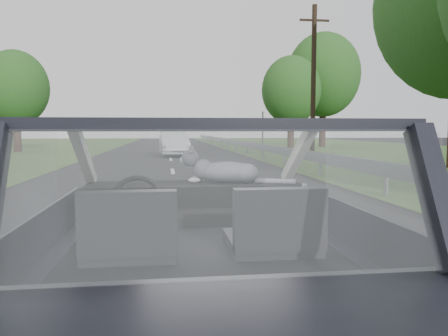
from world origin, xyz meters
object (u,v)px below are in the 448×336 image
object	(u,v)px
other_car	(174,144)
utility_pole	(313,82)
cat	(227,171)
subject_car	(200,239)
highway_sign	(263,131)

from	to	relation	value
other_car	utility_pole	size ratio (longest dim) A/B	0.52
other_car	utility_pole	xyz separation A→B (m)	(7.14, -1.56, 3.20)
other_car	cat	bearing A→B (deg)	-93.45
subject_car	cat	xyz separation A→B (m)	(0.25, 0.61, 0.37)
subject_car	utility_pole	world-z (taller)	utility_pole
subject_car	utility_pole	bearing A→B (deg)	69.16
subject_car	other_car	bearing A→B (deg)	89.47
subject_car	highway_sign	bearing A→B (deg)	76.66
other_car	highway_sign	world-z (taller)	highway_sign
highway_sign	utility_pole	world-z (taller)	utility_pole
other_car	subject_car	bearing A→B (deg)	-94.15
subject_car	other_car	size ratio (longest dim) A/B	1.00
cat	utility_pole	world-z (taller)	utility_pole
cat	subject_car	bearing A→B (deg)	-99.38
other_car	highway_sign	xyz separation A→B (m)	(6.40, 6.98, 0.68)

